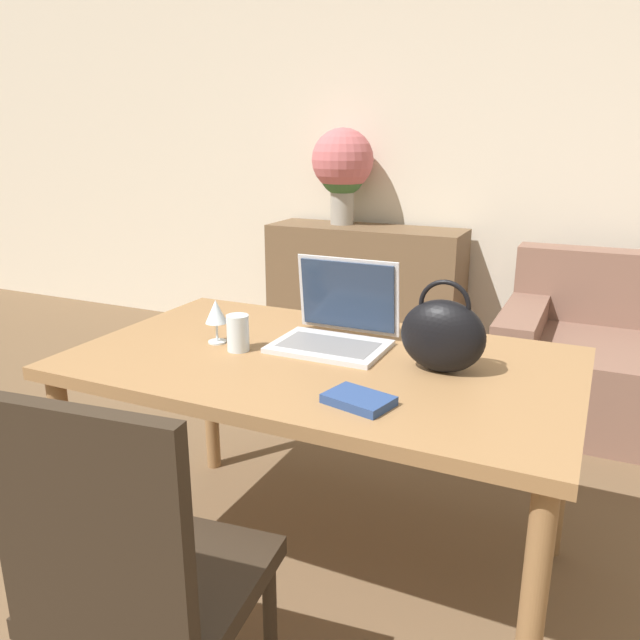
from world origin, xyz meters
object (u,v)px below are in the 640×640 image
object	(u,v)px
drinking_glass	(238,333)
laptop	(338,322)
handbag	(443,335)
flower_vase	(343,166)
chair	(136,574)
wine_glass	(216,313)

from	to	relation	value
drinking_glass	laptop	bearing A→B (deg)	38.56
drinking_glass	handbag	size ratio (longest dim) A/B	0.43
laptop	flower_vase	distance (m)	2.19
flower_vase	laptop	bearing A→B (deg)	-67.27
chair	laptop	xyz separation A→B (m)	(0.04, 0.97, 0.30)
chair	drinking_glass	xyz separation A→B (m)	(-0.22, 0.77, 0.28)
laptop	flower_vase	world-z (taller)	flower_vase
laptop	wine_glass	size ratio (longest dim) A/B	2.45
drinking_glass	wine_glass	size ratio (longest dim) A/B	0.80
laptop	drinking_glass	bearing A→B (deg)	-141.44
flower_vase	wine_glass	bearing A→B (deg)	-77.78
drinking_glass	flower_vase	distance (m)	2.30
chair	handbag	world-z (taller)	handbag
handbag	flower_vase	world-z (taller)	flower_vase
laptop	handbag	world-z (taller)	handbag
handbag	laptop	bearing A→B (deg)	163.06
drinking_glass	wine_glass	distance (m)	0.12
handbag	drinking_glass	bearing A→B (deg)	-171.82
laptop	handbag	size ratio (longest dim) A/B	1.31
wine_glass	handbag	xyz separation A→B (m)	(0.74, 0.06, 0.01)
wine_glass	handbag	bearing A→B (deg)	4.25
wine_glass	handbag	size ratio (longest dim) A/B	0.53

